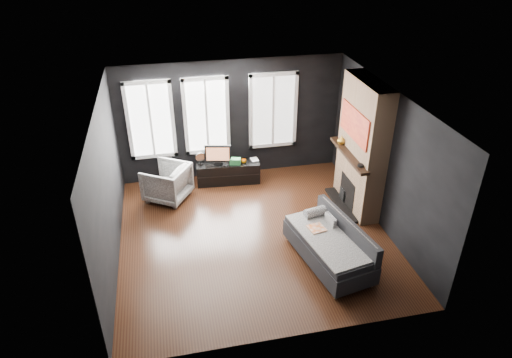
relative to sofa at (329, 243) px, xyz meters
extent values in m
plane|color=black|center=(-1.10, 1.03, -0.40)|extent=(5.00, 5.00, 0.00)
plane|color=white|center=(-1.10, 1.03, 2.30)|extent=(5.00, 5.00, 0.00)
cube|color=black|center=(-1.10, 3.53, 0.95)|extent=(5.00, 0.02, 2.70)
cube|color=black|center=(-3.60, 1.03, 0.95)|extent=(0.02, 5.00, 2.70)
cube|color=black|center=(1.40, 1.03, 0.95)|extent=(0.02, 5.00, 2.70)
cube|color=gray|center=(0.14, 0.34, 0.18)|extent=(0.12, 0.31, 0.30)
imported|color=white|center=(-2.64, 2.70, 0.03)|extent=(1.10, 1.12, 0.86)
imported|color=#C66601|center=(-0.92, 3.05, 0.14)|extent=(0.12, 0.11, 0.11)
imported|color=#9E977C|center=(-0.73, 3.14, 0.19)|extent=(0.16, 0.04, 0.21)
cube|color=#29793B|center=(-1.11, 3.05, 0.15)|extent=(0.27, 0.21, 0.13)
imported|color=gold|center=(0.95, 2.08, 0.92)|extent=(0.18, 0.19, 0.17)
cylinder|color=black|center=(0.95, 1.08, 0.85)|extent=(0.15, 0.15, 0.04)
camera|label=1|loc=(-2.52, -5.85, 4.89)|focal=32.00mm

